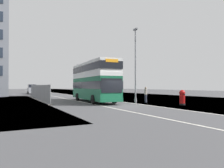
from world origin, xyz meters
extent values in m
cube|color=#424244|center=(0.00, 0.00, -0.05)|extent=(140.00, 280.00, 0.10)
cube|color=gray|center=(12.74, 0.00, -0.03)|extent=(20.00, 280.00, 0.05)
cube|color=#B2AFA8|center=(2.74, 0.00, 0.00)|extent=(0.24, 196.00, 0.01)
cube|color=silver|center=(-1.76, 0.00, 0.00)|extent=(0.16, 168.00, 0.01)
cube|color=#145638|center=(-0.39, 6.64, 1.67)|extent=(3.10, 11.50, 2.64)
cube|color=silver|center=(-0.39, 6.64, 3.19)|extent=(3.10, 11.50, 0.40)
cube|color=silver|center=(-0.39, 6.64, 4.11)|extent=(3.07, 11.39, 1.44)
cube|color=black|center=(-0.39, 6.64, 2.07)|extent=(3.13, 11.62, 0.85)
cube|color=black|center=(-0.39, 6.64, 4.11)|extent=(3.11, 11.56, 0.79)
cube|color=black|center=(-0.70, 0.93, 2.00)|extent=(2.27, 0.19, 1.45)
cube|color=orange|center=(-0.70, 0.93, 4.51)|extent=(1.36, 0.14, 0.32)
cube|color=#145638|center=(-0.39, 6.64, 0.53)|extent=(3.13, 11.62, 0.36)
cylinder|color=black|center=(-1.82, 3.18, 0.50)|extent=(0.35, 1.02, 1.00)
cylinder|color=black|center=(0.65, 3.05, 0.50)|extent=(0.35, 1.02, 1.00)
cylinder|color=black|center=(-1.45, 9.83, 0.50)|extent=(0.35, 1.02, 1.00)
cylinder|color=black|center=(1.02, 9.69, 0.50)|extent=(0.35, 1.02, 1.00)
cylinder|color=gray|center=(3.34, 2.85, 4.24)|extent=(0.18, 0.18, 8.47)
cube|color=slate|center=(3.34, 2.85, 8.59)|extent=(0.20, 0.70, 0.20)
cylinder|color=gray|center=(3.34, 2.85, 0.25)|extent=(0.29, 0.29, 0.50)
cylinder|color=black|center=(5.97, -1.85, 0.09)|extent=(0.59, 0.59, 0.18)
cylinder|color=#AD0F0F|center=(5.97, -1.85, 0.71)|extent=(0.54, 0.54, 1.07)
sphere|color=#AD0F0F|center=(5.97, -1.85, 1.25)|extent=(0.61, 0.61, 0.61)
cube|color=black|center=(5.97, -2.13, 1.11)|extent=(0.22, 0.03, 0.07)
cube|color=orange|center=(4.00, 10.64, 1.04)|extent=(1.96, 0.51, 0.20)
cube|color=white|center=(4.00, 10.64, 0.72)|extent=(1.96, 0.51, 0.20)
cube|color=orange|center=(3.13, 10.84, 0.52)|extent=(0.08, 0.08, 1.04)
cube|color=black|center=(3.13, 10.84, 0.04)|extent=(0.23, 0.46, 0.08)
cube|color=orange|center=(4.88, 10.45, 0.52)|extent=(0.08, 0.08, 1.04)
cube|color=black|center=(4.88, 10.45, 0.04)|extent=(0.23, 0.46, 0.08)
cube|color=#A8AAAD|center=(-6.15, 5.70, 1.07)|extent=(0.04, 3.26, 2.05)
cube|color=#A8AAAD|center=(-6.15, 9.10, 1.07)|extent=(0.04, 3.26, 2.05)
cube|color=#A8AAAD|center=(-6.15, 12.50, 1.07)|extent=(0.04, 3.26, 2.05)
cube|color=#A8AAAD|center=(-6.15, 15.90, 1.07)|extent=(0.04, 3.26, 2.05)
cube|color=#A8AAAD|center=(-6.15, 19.30, 1.07)|extent=(0.04, 3.26, 2.05)
cylinder|color=#939699|center=(-6.15, 4.00, 1.07)|extent=(0.06, 0.06, 2.15)
cube|color=gray|center=(-6.15, 4.00, 0.06)|extent=(0.44, 0.20, 0.12)
cylinder|color=#939699|center=(-6.15, 7.40, 1.07)|extent=(0.06, 0.06, 2.15)
cube|color=gray|center=(-6.15, 7.40, 0.06)|extent=(0.44, 0.20, 0.12)
cylinder|color=#939699|center=(-6.15, 10.80, 1.07)|extent=(0.06, 0.06, 2.15)
cube|color=gray|center=(-6.15, 10.80, 0.06)|extent=(0.44, 0.20, 0.12)
cylinder|color=#939699|center=(-6.15, 14.20, 1.07)|extent=(0.06, 0.06, 2.15)
cube|color=gray|center=(-6.15, 14.20, 0.06)|extent=(0.44, 0.20, 0.12)
cylinder|color=#939699|center=(-6.15, 17.60, 1.07)|extent=(0.06, 0.06, 2.15)
cube|color=gray|center=(-6.15, 17.60, 0.06)|extent=(0.44, 0.20, 0.12)
cylinder|color=#939699|center=(-6.15, 21.00, 1.07)|extent=(0.06, 0.06, 2.15)
cube|color=gray|center=(-6.15, 21.00, 0.06)|extent=(0.44, 0.20, 0.12)
cube|color=gray|center=(-4.04, 24.62, 0.77)|extent=(1.86, 4.25, 1.19)
cube|color=black|center=(-4.04, 24.62, 1.72)|extent=(1.71, 2.34, 0.70)
cylinder|color=black|center=(-3.11, 25.93, 0.30)|extent=(0.20, 0.60, 0.60)
cylinder|color=black|center=(-4.98, 25.93, 0.30)|extent=(0.20, 0.60, 0.60)
cylinder|color=black|center=(-3.11, 23.30, 0.30)|extent=(0.20, 0.60, 0.60)
cylinder|color=black|center=(-4.98, 23.30, 0.30)|extent=(0.20, 0.60, 0.60)
cube|color=black|center=(-3.70, 32.59, 0.79)|extent=(1.85, 4.35, 1.22)
cube|color=black|center=(-3.70, 32.59, 1.78)|extent=(1.70, 2.39, 0.78)
cylinder|color=black|center=(-2.78, 33.94, 0.30)|extent=(0.20, 0.60, 0.60)
cylinder|color=black|center=(-4.63, 33.94, 0.30)|extent=(0.20, 0.60, 0.60)
cylinder|color=black|center=(-2.78, 31.25, 0.30)|extent=(0.20, 0.60, 0.60)
cylinder|color=black|center=(-4.63, 31.25, 0.30)|extent=(0.20, 0.60, 0.60)
cube|color=gray|center=(-3.96, 40.03, 0.88)|extent=(1.81, 4.40, 1.39)
cube|color=black|center=(-3.96, 40.03, 1.96)|extent=(1.67, 2.42, 0.78)
cylinder|color=black|center=(-3.06, 41.39, 0.30)|extent=(0.20, 0.60, 0.60)
cylinder|color=black|center=(-4.87, 41.39, 0.30)|extent=(0.20, 0.60, 0.60)
cylinder|color=black|center=(-3.06, 38.66, 0.30)|extent=(0.20, 0.60, 0.60)
cylinder|color=black|center=(-4.87, 38.66, 0.30)|extent=(0.20, 0.60, 0.60)
cylinder|color=#2D3342|center=(4.81, 2.88, 0.46)|extent=(0.29, 0.29, 0.93)
cylinder|color=#B2A89E|center=(4.81, 2.88, 1.27)|extent=(0.34, 0.34, 0.69)
sphere|color=#937056|center=(4.81, 2.88, 1.73)|extent=(0.22, 0.22, 0.22)
camera|label=1|loc=(-10.42, -18.40, 1.95)|focal=34.67mm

